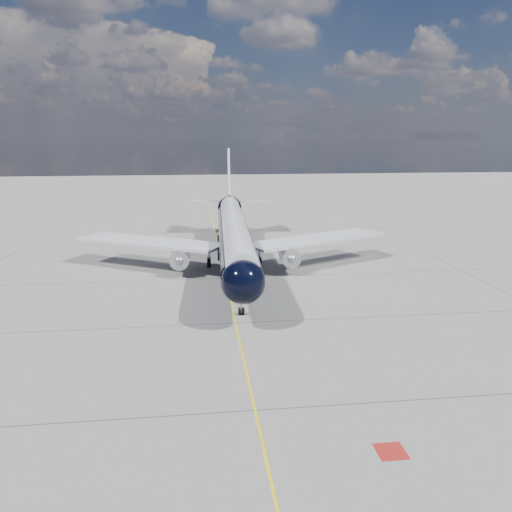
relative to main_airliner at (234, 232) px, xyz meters
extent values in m
plane|color=gray|center=(-1.52, -0.54, -4.54)|extent=(320.00, 320.00, 0.00)
cube|color=yellow|center=(-1.52, -5.54, -4.53)|extent=(0.16, 160.00, 0.01)
cube|color=maroon|center=(5.28, -40.54, -4.53)|extent=(1.60, 1.60, 0.01)
cylinder|color=black|center=(-0.06, -1.41, -0.20)|extent=(5.57, 39.35, 3.92)
sphere|color=black|center=(-0.93, -22.03, -0.20)|extent=(4.08, 4.08, 3.92)
cone|color=black|center=(0.97, 22.83, 0.42)|extent=(4.22, 7.38, 3.92)
cylinder|color=silver|center=(-0.06, -1.41, 0.78)|extent=(4.80, 41.37, 3.06)
cube|color=black|center=(-0.94, -22.23, 0.37)|extent=(2.53, 1.34, 0.57)
cube|color=silver|center=(-10.82, 0.60, -1.13)|extent=(19.70, 14.48, 0.33)
cube|color=silver|center=(10.83, -0.32, -1.13)|extent=(20.10, 13.21, 0.33)
cube|color=black|center=(-0.06, -1.41, -1.65)|extent=(4.77, 10.49, 1.03)
cylinder|color=#B5B5BD|center=(-6.85, -3.18, -2.32)|extent=(2.51, 4.84, 2.31)
cylinder|color=#B5B5BD|center=(6.56, -3.75, -2.32)|extent=(2.51, 4.84, 2.31)
sphere|color=gray|center=(-6.94, -5.35, -2.32)|extent=(1.18, 1.18, 1.14)
sphere|color=gray|center=(6.46, -5.92, -2.32)|extent=(1.18, 1.18, 1.14)
cube|color=silver|center=(-6.84, -2.98, -1.54)|extent=(0.37, 3.31, 1.14)
cube|color=silver|center=(6.56, -3.55, -1.54)|extent=(0.37, 3.31, 1.14)
cube|color=silver|center=(0.94, 22.31, 5.68)|extent=(0.61, 6.55, 8.80)
cube|color=silver|center=(0.97, 22.83, 1.24)|extent=(13.54, 3.87, 0.23)
cylinder|color=gray|center=(-0.78, -18.42, -3.25)|extent=(0.19, 0.19, 2.17)
cylinder|color=black|center=(-0.98, -18.41, -4.17)|extent=(0.22, 0.73, 0.72)
cylinder|color=black|center=(-0.57, -18.43, -4.17)|extent=(0.22, 0.73, 0.72)
cylinder|color=gray|center=(-3.29, 0.28, -3.14)|extent=(0.28, 0.28, 1.96)
cylinder|color=gray|center=(3.31, 0.00, -3.14)|extent=(0.28, 0.28, 1.96)
cylinder|color=black|center=(-3.32, -0.29, -3.97)|extent=(0.51, 1.15, 1.14)
cylinder|color=black|center=(-3.27, 0.85, -3.97)|extent=(0.51, 1.15, 1.14)
cylinder|color=black|center=(3.28, -0.57, -3.97)|extent=(0.51, 1.15, 1.14)
cylinder|color=black|center=(3.33, 0.57, -3.97)|extent=(0.51, 1.15, 1.14)
camera|label=1|loc=(-4.84, -63.20, 12.06)|focal=35.00mm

